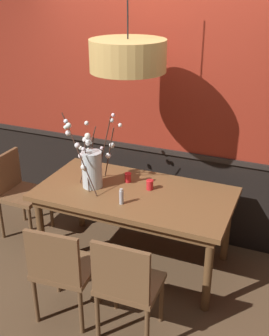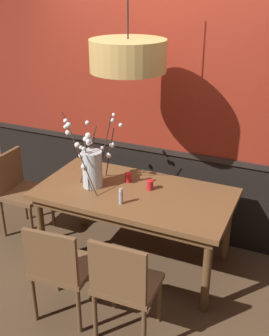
# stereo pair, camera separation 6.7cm
# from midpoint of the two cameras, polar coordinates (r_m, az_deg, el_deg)

# --- Properties ---
(ground_plane) EXTENTS (24.00, 24.00, 0.00)m
(ground_plane) POSITION_cam_midpoint_polar(r_m,az_deg,el_deg) (4.21, 0.47, -12.50)
(ground_plane) COLOR brown
(back_wall) EXTENTS (4.19, 0.14, 2.85)m
(back_wall) POSITION_cam_midpoint_polar(r_m,az_deg,el_deg) (4.15, 4.39, 8.79)
(back_wall) COLOR black
(back_wall) RESTS_ON ground
(dining_table) EXTENTS (1.78, 0.92, 0.77)m
(dining_table) POSITION_cam_midpoint_polar(r_m,az_deg,el_deg) (3.84, 0.50, -4.36)
(dining_table) COLOR brown
(dining_table) RESTS_ON ground
(chair_far_side_left) EXTENTS (0.43, 0.43, 0.90)m
(chair_far_side_left) POSITION_cam_midpoint_polar(r_m,az_deg,el_deg) (4.73, 1.93, -0.86)
(chair_far_side_left) COLOR brown
(chair_far_side_left) RESTS_ON ground
(chair_near_side_left) EXTENTS (0.49, 0.47, 0.88)m
(chair_near_side_left) POSITION_cam_midpoint_polar(r_m,az_deg,el_deg) (3.37, -9.52, -13.08)
(chair_near_side_left) COLOR brown
(chair_near_side_left) RESTS_ON ground
(chair_head_west_end) EXTENTS (0.43, 0.44, 0.89)m
(chair_head_west_end) POSITION_cam_midpoint_polar(r_m,az_deg,el_deg) (4.56, -14.98, -2.66)
(chair_head_west_end) COLOR brown
(chair_head_west_end) RESTS_ON ground
(chair_far_side_right) EXTENTS (0.44, 0.41, 0.92)m
(chair_far_side_right) POSITION_cam_midpoint_polar(r_m,az_deg,el_deg) (4.55, 7.86, -2.10)
(chair_far_side_right) COLOR brown
(chair_far_side_right) RESTS_ON ground
(chair_near_side_right) EXTENTS (0.47, 0.41, 0.90)m
(chair_near_side_right) POSITION_cam_midpoint_polar(r_m,az_deg,el_deg) (3.16, -0.82, -15.40)
(chair_near_side_right) COLOR brown
(chair_near_side_right) RESTS_ON ground
(vase_with_blossoms) EXTENTS (0.42, 0.59, 0.74)m
(vase_with_blossoms) POSITION_cam_midpoint_polar(r_m,az_deg,el_deg) (3.83, -5.32, 0.16)
(vase_with_blossoms) COLOR silver
(vase_with_blossoms) RESTS_ON dining_table
(candle_holder_nearer_center) EXTENTS (0.07, 0.07, 0.09)m
(candle_holder_nearer_center) POSITION_cam_midpoint_polar(r_m,az_deg,el_deg) (3.95, -0.37, -1.29)
(candle_holder_nearer_center) COLOR red
(candle_holder_nearer_center) RESTS_ON dining_table
(candle_holder_nearer_edge) EXTENTS (0.07, 0.07, 0.09)m
(candle_holder_nearer_edge) POSITION_cam_midpoint_polar(r_m,az_deg,el_deg) (3.81, 2.62, -2.31)
(candle_holder_nearer_edge) COLOR red
(candle_holder_nearer_edge) RESTS_ON dining_table
(condiment_bottle) EXTENTS (0.04, 0.04, 0.14)m
(condiment_bottle) POSITION_cam_midpoint_polar(r_m,az_deg,el_deg) (3.57, -1.33, -3.92)
(condiment_bottle) COLOR #ADADB2
(condiment_bottle) RESTS_ON dining_table
(pendant_lamp) EXTENTS (0.62, 0.62, 1.01)m
(pendant_lamp) POSITION_cam_midpoint_polar(r_m,az_deg,el_deg) (3.46, -0.31, 15.08)
(pendant_lamp) COLOR tan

